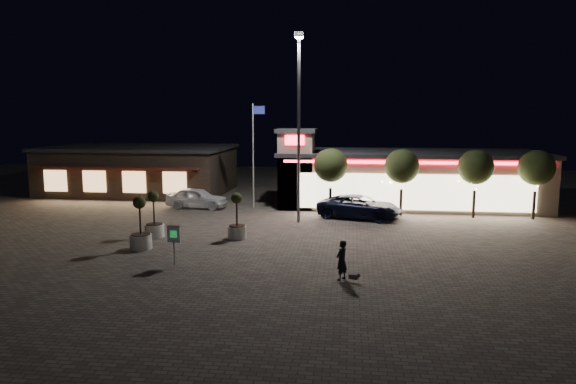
# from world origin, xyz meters

# --- Properties ---
(ground) EXTENTS (90.00, 90.00, 0.00)m
(ground) POSITION_xyz_m (0.00, 0.00, 0.00)
(ground) COLOR #685F54
(ground) RESTS_ON ground
(retail_building) EXTENTS (20.40, 8.40, 6.10)m
(retail_building) POSITION_xyz_m (9.51, 15.82, 2.21)
(retail_building) COLOR tan
(retail_building) RESTS_ON ground
(restaurant_building) EXTENTS (16.40, 11.00, 4.30)m
(restaurant_building) POSITION_xyz_m (-14.00, 19.97, 2.16)
(restaurant_building) COLOR #382D23
(restaurant_building) RESTS_ON ground
(floodlight_pole) EXTENTS (0.60, 0.40, 12.38)m
(floodlight_pole) POSITION_xyz_m (2.00, 8.00, 7.02)
(floodlight_pole) COLOR gray
(floodlight_pole) RESTS_ON ground
(flagpole) EXTENTS (0.95, 0.10, 8.00)m
(flagpole) POSITION_xyz_m (-1.90, 13.00, 4.74)
(flagpole) COLOR white
(flagpole) RESTS_ON ground
(string_tree_a) EXTENTS (2.42, 2.42, 4.79)m
(string_tree_a) POSITION_xyz_m (4.00, 11.00, 3.56)
(string_tree_a) COLOR #332319
(string_tree_a) RESTS_ON ground
(string_tree_b) EXTENTS (2.42, 2.42, 4.79)m
(string_tree_b) POSITION_xyz_m (9.00, 11.00, 3.56)
(string_tree_b) COLOR #332319
(string_tree_b) RESTS_ON ground
(string_tree_c) EXTENTS (2.42, 2.42, 4.79)m
(string_tree_c) POSITION_xyz_m (14.00, 11.00, 3.56)
(string_tree_c) COLOR #332319
(string_tree_c) RESTS_ON ground
(string_tree_d) EXTENTS (2.42, 2.42, 4.79)m
(string_tree_d) POSITION_xyz_m (18.00, 11.00, 3.56)
(string_tree_d) COLOR #332319
(string_tree_d) RESTS_ON ground
(pickup_truck) EXTENTS (6.29, 4.05, 1.61)m
(pickup_truck) POSITION_xyz_m (6.08, 9.87, 0.81)
(pickup_truck) COLOR black
(pickup_truck) RESTS_ON ground
(white_sedan) EXTENTS (4.82, 2.19, 1.60)m
(white_sedan) POSITION_xyz_m (-6.33, 12.33, 0.80)
(white_sedan) COLOR white
(white_sedan) RESTS_ON ground
(pedestrian) EXTENTS (0.71, 0.77, 1.76)m
(pedestrian) POSITION_xyz_m (5.10, -3.90, 0.88)
(pedestrian) COLOR black
(pedestrian) RESTS_ON ground
(dog) EXTENTS (0.51, 0.28, 0.27)m
(dog) POSITION_xyz_m (5.68, -4.19, 0.27)
(dog) COLOR #59514C
(dog) RESTS_ON ground
(planter_left) EXTENTS (1.12, 1.12, 2.76)m
(planter_left) POSITION_xyz_m (-5.98, 2.76, 0.85)
(planter_left) COLOR silver
(planter_left) RESTS_ON ground
(planter_mid) EXTENTS (1.17, 1.17, 2.87)m
(planter_mid) POSITION_xyz_m (-5.68, 0.05, 0.89)
(planter_mid) COLOR silver
(planter_mid) RESTS_ON ground
(planter_right) EXTENTS (1.10, 1.10, 2.70)m
(planter_right) POSITION_xyz_m (-1.09, 3.02, 0.83)
(planter_right) COLOR silver
(planter_right) RESTS_ON ground
(valet_sign) EXTENTS (0.63, 0.09, 1.92)m
(valet_sign) POSITION_xyz_m (-2.90, -2.57, 1.34)
(valet_sign) COLOR gray
(valet_sign) RESTS_ON ground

